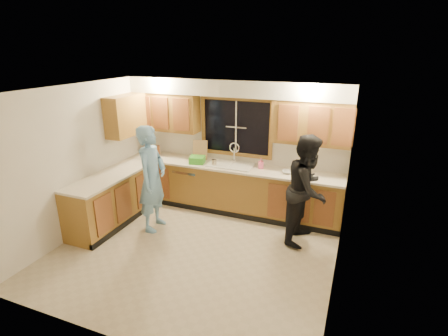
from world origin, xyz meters
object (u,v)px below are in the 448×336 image
(dish_crate, at_px, (197,160))
(dishwasher, at_px, (191,184))
(sink, at_px, (231,168))
(soap_bottle, at_px, (261,163))
(man, at_px, (152,179))
(knife_block, at_px, (157,151))
(bowl, at_px, (288,172))
(stove, at_px, (91,212))
(woman, at_px, (307,190))

(dish_crate, bearing_deg, dishwasher, 156.41)
(sink, height_order, soap_bottle, sink)
(man, xyz_separation_m, soap_bottle, (1.57, 1.22, 0.09))
(knife_block, relative_size, bowl, 1.04)
(man, xyz_separation_m, bowl, (2.09, 1.13, 0.02))
(dish_crate, bearing_deg, knife_block, 171.99)
(sink, relative_size, dishwasher, 1.05)
(sink, xyz_separation_m, dishwasher, (-0.85, -0.01, -0.45))
(sink, height_order, dishwasher, sink)
(stove, height_order, bowl, bowl)
(stove, xyz_separation_m, bowl, (2.90, 1.79, 0.49))
(sink, distance_m, dishwasher, 0.96)
(dish_crate, distance_m, bowl, 1.76)
(knife_block, height_order, bowl, knife_block)
(knife_block, xyz_separation_m, soap_bottle, (2.21, 0.01, -0.01))
(man, distance_m, knife_block, 1.37)
(sink, xyz_separation_m, bowl, (1.10, -0.03, 0.08))
(man, relative_size, dish_crate, 6.65)
(woman, distance_m, dish_crate, 2.25)
(sink, relative_size, soap_bottle, 4.45)
(dishwasher, relative_size, knife_block, 3.91)
(soap_bottle, bearing_deg, knife_block, -179.67)
(dishwasher, xyz_separation_m, soap_bottle, (1.42, 0.07, 0.61))
(sink, height_order, woman, woman)
(sink, xyz_separation_m, stove, (-1.80, -1.82, -0.41))
(dishwasher, distance_m, stove, 2.04)
(dishwasher, xyz_separation_m, stove, (-0.95, -1.81, 0.04))
(dishwasher, distance_m, knife_block, 1.00)
(woman, xyz_separation_m, soap_bottle, (-0.96, 0.65, 0.12))
(woman, xyz_separation_m, bowl, (-0.43, 0.57, 0.05))
(dishwasher, bearing_deg, dish_crate, -23.59)
(stove, height_order, knife_block, knife_block)
(dishwasher, relative_size, stove, 0.91)
(woman, relative_size, bowl, 8.85)
(woman, bearing_deg, dishwasher, 83.96)
(knife_block, height_order, soap_bottle, knife_block)
(dishwasher, relative_size, woman, 0.46)
(man, height_order, dish_crate, man)
(man, relative_size, soap_bottle, 9.54)
(knife_block, bearing_deg, soap_bottle, -25.98)
(stove, bearing_deg, dish_crate, 56.47)
(woman, xyz_separation_m, dish_crate, (-2.19, 0.50, 0.09))
(woman, bearing_deg, soap_bottle, 63.54)
(sink, height_order, man, man)
(woman, relative_size, soap_bottle, 9.27)
(soap_bottle, bearing_deg, dishwasher, -177.32)
(knife_block, bearing_deg, bowl, -27.76)
(bowl, bearing_deg, dishwasher, 179.56)
(stove, distance_m, dish_crate, 2.14)
(knife_block, distance_m, soap_bottle, 2.21)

